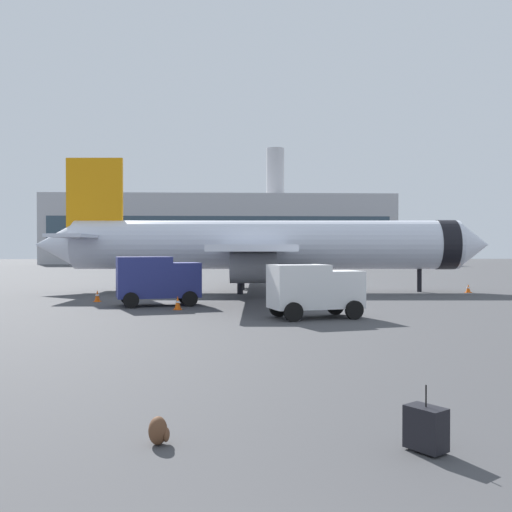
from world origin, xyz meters
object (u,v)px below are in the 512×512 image
(airplane_at_gate, at_px, (264,245))
(safety_cone_mid, at_px, (178,303))
(safety_cone_far, at_px, (97,296))
(safety_cone_near, at_px, (468,288))
(cargo_van, at_px, (314,288))
(rolling_suitcase, at_px, (426,428))
(service_truck, at_px, (157,279))
(traveller_backpack, at_px, (159,431))

(airplane_at_gate, distance_m, safety_cone_mid, 14.68)
(safety_cone_far, bearing_deg, safety_cone_near, 14.21)
(safety_cone_near, distance_m, safety_cone_mid, 24.26)
(cargo_van, xyz_separation_m, safety_cone_mid, (-6.99, 4.17, -1.07))
(safety_cone_mid, height_order, rolling_suitcase, rolling_suitcase)
(airplane_at_gate, distance_m, cargo_van, 17.62)
(safety_cone_mid, bearing_deg, safety_cone_far, 137.84)
(safety_cone_far, height_order, rolling_suitcase, rolling_suitcase)
(rolling_suitcase, bearing_deg, cargo_van, 87.69)
(safety_cone_far, relative_size, rolling_suitcase, 0.68)
(service_truck, relative_size, rolling_suitcase, 4.72)
(rolling_suitcase, bearing_deg, traveller_backpack, 173.32)
(safety_cone_near, xyz_separation_m, safety_cone_mid, (-21.18, -11.83, 0.06))
(airplane_at_gate, xyz_separation_m, safety_cone_mid, (-5.43, -13.24, -3.28))
(airplane_at_gate, relative_size, rolling_suitcase, 32.47)
(cargo_van, relative_size, safety_cone_far, 6.37)
(safety_cone_near, relative_size, rolling_suitcase, 0.59)
(service_truck, bearing_deg, safety_cone_far, 147.18)
(safety_cone_mid, bearing_deg, cargo_van, -30.82)
(airplane_at_gate, relative_size, safety_cone_mid, 46.51)
(traveller_backpack, bearing_deg, airplane_at_gate, 84.16)
(safety_cone_near, height_order, safety_cone_far, safety_cone_far)
(rolling_suitcase, bearing_deg, service_truck, 107.13)
(service_truck, distance_m, safety_cone_far, 5.08)
(traveller_backpack, bearing_deg, safety_cone_mid, 94.74)
(airplane_at_gate, distance_m, service_truck, 13.01)
(traveller_backpack, bearing_deg, rolling_suitcase, -6.68)
(airplane_at_gate, bearing_deg, cargo_van, -84.88)
(service_truck, xyz_separation_m, rolling_suitcase, (7.69, -24.94, -1.22))
(service_truck, bearing_deg, safety_cone_mid, -58.90)
(safety_cone_near, bearing_deg, service_truck, -157.33)
(safety_cone_mid, height_order, safety_cone_far, safety_cone_mid)
(rolling_suitcase, bearing_deg, safety_cone_mid, 105.49)
(safety_cone_far, xyz_separation_m, traveller_backpack, (7.41, -27.09, -0.14))
(safety_cone_far, height_order, traveller_backpack, safety_cone_far)
(safety_cone_near, xyz_separation_m, safety_cone_far, (-26.76, -6.78, 0.05))
(service_truck, distance_m, safety_cone_near, 24.55)
(service_truck, relative_size, safety_cone_near, 8.02)
(safety_cone_near, bearing_deg, traveller_backpack, -119.75)
(cargo_van, height_order, safety_cone_far, cargo_van)
(safety_cone_far, distance_m, rolling_suitcase, 30.04)
(safety_cone_mid, xyz_separation_m, traveller_backpack, (1.83, -22.04, -0.15))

